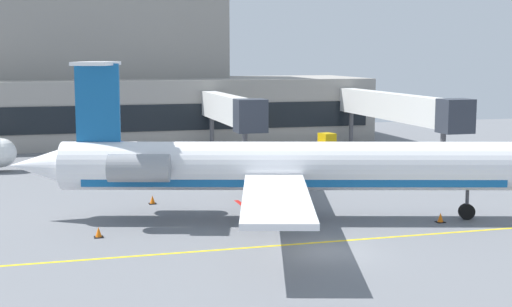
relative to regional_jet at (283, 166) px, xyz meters
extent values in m
cube|color=slate|center=(-0.15, -7.05, -3.08)|extent=(120.00, 120.00, 0.10)
cube|color=yellow|center=(-0.15, -5.44, -3.03)|extent=(108.00, 0.24, 0.01)
cube|color=red|center=(-1.24, 1.96, -3.03)|extent=(0.30, 8.00, 0.01)
cube|color=gray|center=(-7.01, 39.50, 0.33)|extent=(56.02, 13.10, 6.72)
cube|color=gray|center=(-8.98, 42.77, 10.02)|extent=(30.51, 9.17, 12.65)
cube|color=black|center=(-7.01, 32.90, 0.05)|extent=(53.78, 0.12, 2.62)
cube|color=silver|center=(17.61, 22.56, 1.53)|extent=(1.40, 20.79, 2.40)
cube|color=#2D333D|center=(17.61, 11.26, 1.53)|extent=(2.40, 2.00, 2.64)
cylinder|color=#4C4C51|center=(17.61, 31.45, -1.35)|extent=(0.44, 0.44, 3.36)
cylinder|color=#4C4C51|center=(17.61, 12.96, -1.35)|extent=(0.44, 0.44, 3.36)
cube|color=silver|center=(2.78, 25.47, 1.42)|extent=(1.40, 14.97, 2.40)
cube|color=#2D333D|center=(2.78, 17.08, 1.42)|extent=(2.40, 2.00, 2.64)
cylinder|color=#4C4C51|center=(2.78, 31.45, -1.41)|extent=(0.44, 0.44, 3.26)
cylinder|color=#4C4C51|center=(2.78, 18.78, -1.41)|extent=(0.44, 0.44, 3.26)
cylinder|color=white|center=(0.51, -0.15, 0.03)|extent=(25.73, 9.88, 2.74)
cube|color=#145999|center=(0.51, -0.15, -0.72)|extent=(23.16, 8.89, 0.49)
cone|color=white|center=(-13.16, 3.82, 0.03)|extent=(4.06, 3.23, 2.33)
cube|color=white|center=(1.47, 7.08, -0.38)|extent=(6.27, 12.10, 0.28)
cube|color=white|center=(-2.55, -6.77, -0.38)|extent=(6.27, 12.10, 0.28)
cylinder|color=gray|center=(-6.88, 4.24, 0.24)|extent=(3.57, 2.36, 1.50)
cylinder|color=gray|center=(-8.08, 0.10, 0.24)|extent=(3.57, 2.36, 1.50)
cube|color=#145999|center=(-9.98, 2.90, 3.58)|extent=(2.43, 0.92, 4.36)
cube|color=white|center=(-9.98, 2.90, 5.76)|extent=(3.06, 4.74, 0.20)
cylinder|color=#3F3F44|center=(10.00, -2.90, -1.73)|extent=(0.20, 0.20, 1.25)
cylinder|color=black|center=(10.00, -2.90, -2.58)|extent=(0.96, 0.59, 0.90)
cylinder|color=#3F3F44|center=(-0.24, 1.92, -1.73)|extent=(0.20, 0.20, 1.25)
cylinder|color=black|center=(-0.24, 1.92, -2.58)|extent=(0.96, 0.59, 0.90)
cylinder|color=#3F3F44|center=(-1.23, -1.49, -1.73)|extent=(0.20, 0.20, 1.25)
cylinder|color=black|center=(-1.23, -1.49, -2.58)|extent=(0.96, 0.59, 0.90)
cube|color=#E5B20C|center=(10.70, 22.50, -2.37)|extent=(3.12, 2.09, 0.63)
cube|color=#C3970A|center=(11.49, 22.65, -1.43)|extent=(1.40, 1.61, 1.24)
cylinder|color=black|center=(11.54, 23.46, -2.68)|extent=(0.74, 0.41, 0.70)
cylinder|color=black|center=(11.84, 21.92, -2.68)|extent=(0.74, 0.41, 0.70)
cylinder|color=black|center=(9.56, 23.08, -2.68)|extent=(0.74, 0.41, 0.70)
cylinder|color=black|center=(9.86, 21.54, -2.68)|extent=(0.74, 0.41, 0.70)
cube|color=#19389E|center=(-8.56, 19.94, -2.41)|extent=(3.99, 3.81, 0.56)
cube|color=navy|center=(-7.72, 20.71, -1.45)|extent=(2.07, 2.05, 1.36)
cylinder|color=black|center=(-7.98, 21.43, -2.68)|extent=(0.71, 0.68, 0.70)
cylinder|color=black|center=(-7.03, 20.38, -2.68)|extent=(0.71, 0.68, 0.70)
cylinder|color=black|center=(-10.10, 19.50, -2.68)|extent=(0.71, 0.68, 0.70)
cylinder|color=black|center=(-9.15, 18.45, -2.68)|extent=(0.71, 0.68, 0.70)
sphere|color=white|center=(-16.36, 22.25, -1.51)|extent=(2.29, 2.29, 2.29)
cone|color=orange|center=(-6.57, 6.28, -2.76)|extent=(0.36, 0.36, 0.55)
cube|color=black|center=(-6.57, 6.28, -3.01)|extent=(0.47, 0.47, 0.04)
cone|color=orange|center=(12.97, 6.14, -2.76)|extent=(0.36, 0.36, 0.55)
cube|color=black|center=(12.97, 6.14, -3.01)|extent=(0.47, 0.47, 0.04)
cone|color=orange|center=(-10.39, -1.40, -2.76)|extent=(0.36, 0.36, 0.55)
cube|color=black|center=(-10.39, -1.40, -3.01)|extent=(0.47, 0.47, 0.04)
cone|color=orange|center=(8.19, -3.17, -2.76)|extent=(0.36, 0.36, 0.55)
cube|color=black|center=(8.19, -3.17, -3.01)|extent=(0.47, 0.47, 0.04)
camera|label=1|loc=(-12.57, -38.68, 6.29)|focal=51.28mm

